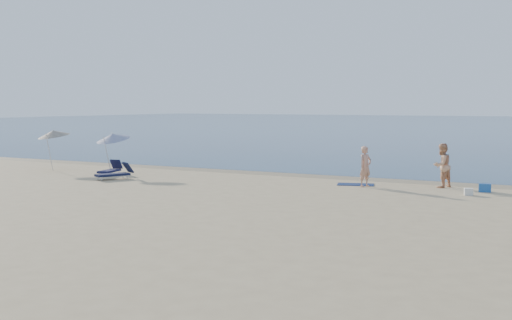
% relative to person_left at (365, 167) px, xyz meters
% --- Properties ---
extents(sea, '(240.00, 160.00, 0.01)m').
position_rel_person_left_xyz_m(sea, '(-3.18, 83.40, -0.87)').
color(sea, '#0B2344').
rests_on(sea, ground).
extents(wet_sand_strip, '(240.00, 1.60, 0.00)m').
position_rel_person_left_xyz_m(wet_sand_strip, '(-3.18, 2.80, -0.88)').
color(wet_sand_strip, '#847254').
rests_on(wet_sand_strip, ground).
extents(person_left, '(0.65, 0.76, 1.76)m').
position_rel_person_left_xyz_m(person_left, '(0.00, 0.00, 0.00)').
color(person_left, tan).
rests_on(person_left, ground).
extents(person_right, '(1.07, 1.15, 1.89)m').
position_rel_person_left_xyz_m(person_right, '(2.96, 1.31, 0.07)').
color(person_right, tan).
rests_on(person_right, ground).
extents(beach_towel, '(1.77, 1.29, 0.03)m').
position_rel_person_left_xyz_m(beach_towel, '(-0.58, 0.46, -0.87)').
color(beach_towel, '#0D1C45').
rests_on(beach_towel, ground).
extents(white_bag, '(0.39, 0.36, 0.27)m').
position_rel_person_left_xyz_m(white_bag, '(4.39, -0.58, -0.74)').
color(white_bag, silver).
rests_on(white_bag, ground).
extents(blue_cooler, '(0.53, 0.41, 0.34)m').
position_rel_person_left_xyz_m(blue_cooler, '(4.81, 0.73, -0.71)').
color(blue_cooler, '#1E55A4').
rests_on(blue_cooler, ground).
extents(umbrella_near, '(2.00, 2.02, 2.26)m').
position_rel_person_left_xyz_m(umbrella_near, '(-12.92, -1.16, 1.01)').
color(umbrella_near, silver).
rests_on(umbrella_near, ground).
extents(umbrella_far, '(2.26, 2.28, 2.32)m').
position_rel_person_left_xyz_m(umbrella_far, '(-17.07, -1.09, 1.10)').
color(umbrella_far, silver).
rests_on(umbrella_far, ground).
extents(lounger_left, '(0.89, 1.76, 0.74)m').
position_rel_person_left_xyz_m(lounger_left, '(-12.71, -1.63, -0.61)').
color(lounger_left, '#16183C').
rests_on(lounger_left, ground).
extents(lounger_right, '(1.30, 1.85, 0.78)m').
position_rel_person_left_xyz_m(lounger_right, '(-11.31, -2.92, -0.59)').
color(lounger_right, '#121733').
rests_on(lounger_right, ground).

